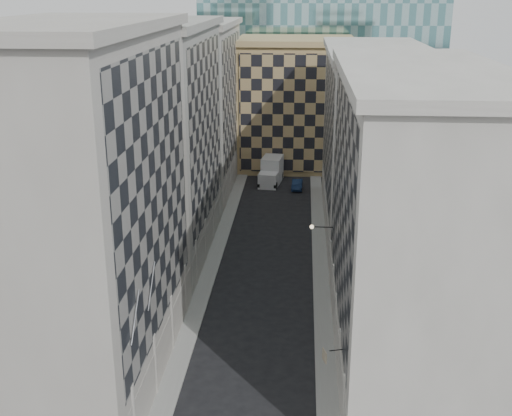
% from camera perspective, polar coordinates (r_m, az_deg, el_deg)
% --- Properties ---
extents(sidewalk_west, '(1.50, 100.00, 0.15)m').
position_cam_1_polar(sidewalk_west, '(63.29, -3.84, -4.75)').
color(sidewalk_west, gray).
rests_on(sidewalk_west, ground).
extents(sidewalk_east, '(1.50, 100.00, 0.15)m').
position_cam_1_polar(sidewalk_east, '(62.76, 5.74, -5.02)').
color(sidewalk_east, gray).
rests_on(sidewalk_east, ground).
extents(bldg_left_a, '(10.80, 22.80, 23.70)m').
position_cam_1_polar(bldg_left_a, '(43.08, -15.11, -0.15)').
color(bldg_left_a, '#A19A91').
rests_on(bldg_left_a, ground).
extents(bldg_left_b, '(10.80, 22.80, 22.70)m').
position_cam_1_polar(bldg_left_b, '(63.58, -8.75, 5.87)').
color(bldg_left_b, gray).
rests_on(bldg_left_b, ground).
extents(bldg_left_c, '(10.80, 22.80, 21.70)m').
position_cam_1_polar(bldg_left_c, '(84.84, -5.48, 8.90)').
color(bldg_left_c, '#A19A91').
rests_on(bldg_left_c, ground).
extents(bldg_right_a, '(10.80, 26.80, 20.70)m').
position_cam_1_polar(bldg_right_a, '(45.64, 13.65, -0.96)').
color(bldg_right_a, '#B0ABA1').
rests_on(bldg_right_a, ground).
extents(bldg_right_b, '(10.80, 28.80, 19.70)m').
position_cam_1_polar(bldg_right_b, '(71.53, 10.33, 6.01)').
color(bldg_right_b, '#B0ABA1').
rests_on(bldg_right_b, ground).
extents(tan_block, '(16.80, 14.80, 18.80)m').
position_cam_1_polar(tan_block, '(96.62, 3.47, 9.33)').
color(tan_block, tan).
rests_on(tan_block, ground).
extents(flagpoles_left, '(0.10, 6.33, 2.33)m').
position_cam_1_polar(flagpoles_left, '(38.72, -9.95, -8.11)').
color(flagpoles_left, gray).
rests_on(flagpoles_left, ground).
extents(bracket_lamp, '(1.98, 0.36, 0.36)m').
position_cam_1_polar(bracket_lamp, '(54.87, 5.17, -1.68)').
color(bracket_lamp, black).
rests_on(bracket_lamp, ground).
extents(box_truck, '(3.34, 6.62, 3.48)m').
position_cam_1_polar(box_truck, '(88.44, 1.36, 3.20)').
color(box_truck, silver).
rests_on(box_truck, ground).
extents(dark_car, '(1.53, 4.05, 1.32)m').
position_cam_1_polar(dark_car, '(86.03, 3.69, 2.12)').
color(dark_car, '#101F3C').
rests_on(dark_car, ground).
extents(shop_sign, '(1.26, 0.75, 0.84)m').
position_cam_1_polar(shop_sign, '(41.08, 6.18, -12.89)').
color(shop_sign, black).
rests_on(shop_sign, ground).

